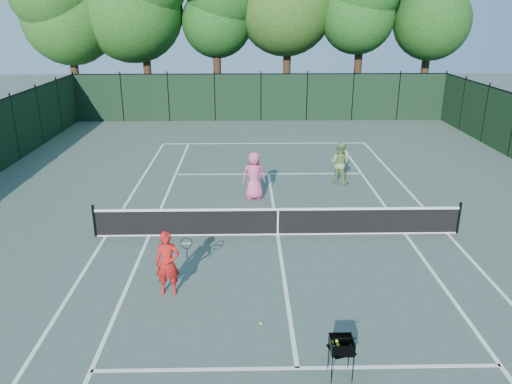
{
  "coord_description": "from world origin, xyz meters",
  "views": [
    {
      "loc": [
        -1.0,
        -14.58,
        6.71
      ],
      "look_at": [
        -0.67,
        1.0,
        1.1
      ],
      "focal_mm": 35.0,
      "sensor_mm": 36.0,
      "label": 1
    }
  ],
  "objects_px": {
    "player_pink": "(254,175)",
    "loose_ball_midcourt": "(261,323)",
    "coach": "(168,263)",
    "player_green": "(340,163)",
    "ball_hopper": "(342,345)"
  },
  "relations": [
    {
      "from": "player_pink",
      "to": "loose_ball_midcourt",
      "type": "bearing_deg",
      "value": 81.93
    },
    {
      "from": "player_pink",
      "to": "loose_ball_midcourt",
      "type": "xyz_separation_m",
      "value": [
        0.01,
        -8.27,
        -0.88
      ]
    },
    {
      "from": "ball_hopper",
      "to": "player_pink",
      "type": "bearing_deg",
      "value": 83.37
    },
    {
      "from": "coach",
      "to": "loose_ball_midcourt",
      "type": "relative_size",
      "value": 24.74
    },
    {
      "from": "player_green",
      "to": "ball_hopper",
      "type": "distance_m",
      "value": 11.9
    },
    {
      "from": "coach",
      "to": "player_green",
      "type": "distance_m",
      "value": 10.36
    },
    {
      "from": "coach",
      "to": "player_pink",
      "type": "xyz_separation_m",
      "value": [
        2.27,
        6.84,
        0.07
      ]
    },
    {
      "from": "player_pink",
      "to": "ball_hopper",
      "type": "bearing_deg",
      "value": 90.38
    },
    {
      "from": "coach",
      "to": "player_pink",
      "type": "height_order",
      "value": "player_pink"
    },
    {
      "from": "player_pink",
      "to": "ball_hopper",
      "type": "height_order",
      "value": "player_pink"
    },
    {
      "from": "coach",
      "to": "player_green",
      "type": "bearing_deg",
      "value": 55.56
    },
    {
      "from": "coach",
      "to": "player_pink",
      "type": "relative_size",
      "value": 0.92
    },
    {
      "from": "player_green",
      "to": "player_pink",
      "type": "bearing_deg",
      "value": 55.43
    },
    {
      "from": "player_pink",
      "to": "ball_hopper",
      "type": "relative_size",
      "value": 2.16
    },
    {
      "from": "loose_ball_midcourt",
      "to": "coach",
      "type": "bearing_deg",
      "value": 148.08
    }
  ]
}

